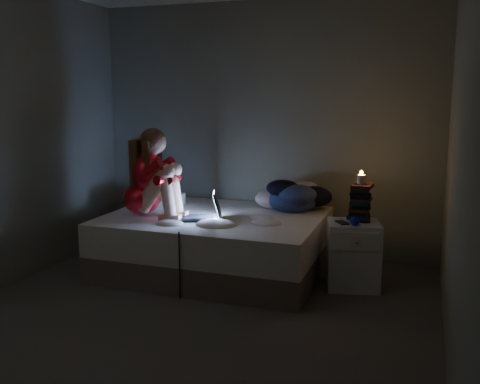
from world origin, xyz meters
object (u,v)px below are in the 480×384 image
at_px(woman, 141,172).
at_px(laptop, 199,205).
at_px(bed, 215,243).
at_px(candle, 361,178).
at_px(phone, 341,222).
at_px(nightstand, 353,255).

height_order(woman, laptop, woman).
bearing_deg(bed, candle, 2.94).
height_order(laptop, phone, laptop).
bearing_deg(laptop, phone, -13.80).
bearing_deg(candle, woman, -169.96).
relative_size(woman, candle, 10.37).
height_order(bed, nightstand, nightstand).
bearing_deg(bed, nightstand, -0.75).
relative_size(nightstand, candle, 7.27).
xyz_separation_m(bed, candle, (1.33, 0.07, 0.68)).
relative_size(laptop, nightstand, 0.65).
xyz_separation_m(laptop, candle, (1.39, 0.28, 0.28)).
bearing_deg(laptop, candle, -9.29).
distance_m(nightstand, candle, 0.67).
height_order(bed, laptop, laptop).
distance_m(bed, woman, 0.96).
xyz_separation_m(nightstand, phone, (-0.11, -0.04, 0.30)).
distance_m(bed, laptop, 0.46).
bearing_deg(laptop, bed, 52.52).
xyz_separation_m(laptop, nightstand, (1.36, 0.20, -0.39)).
bearing_deg(nightstand, woman, 174.23).
bearing_deg(phone, candle, 22.09).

